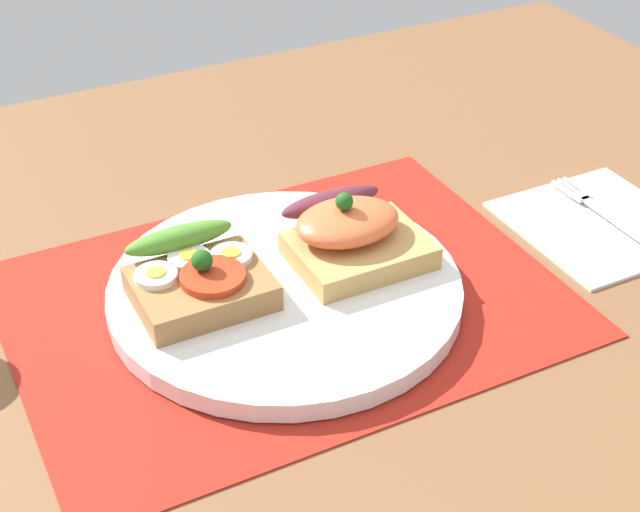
{
  "coord_description": "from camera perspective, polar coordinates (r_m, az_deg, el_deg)",
  "views": [
    {
      "loc": [
        -24.06,
        -53.25,
        44.6
      ],
      "look_at": [
        3.0,
        0.0,
        3.34
      ],
      "focal_mm": 53.27,
      "sensor_mm": 36.0,
      "label": 1
    }
  ],
  "objects": [
    {
      "name": "ground_plane",
      "position": [
        0.74,
        -2.06,
        -3.73
      ],
      "size": [
        120.0,
        90.0,
        3.2
      ],
      "primitive_type": "cube",
      "color": "brown"
    },
    {
      "name": "placemat",
      "position": [
        0.73,
        -2.09,
        -2.65
      ],
      "size": [
        41.37,
        30.76,
        0.3
      ],
      "primitive_type": "cube",
      "color": "#A72116",
      "rests_on": "ground_plane"
    },
    {
      "name": "plate",
      "position": [
        0.73,
        -2.1,
        -2.08
      ],
      "size": [
        27.15,
        27.15,
        1.54
      ],
      "primitive_type": "cylinder",
      "color": "white",
      "rests_on": "placemat"
    },
    {
      "name": "sandwich_egg_tomato",
      "position": [
        0.71,
        -7.34,
        -1.31
      ],
      "size": [
        9.76,
        9.27,
        4.3
      ],
      "color": "#9F6E3E",
      "rests_on": "plate"
    },
    {
      "name": "sandwich_salmon",
      "position": [
        0.74,
        1.79,
        1.47
      ],
      "size": [
        10.33,
        9.38,
        5.76
      ],
      "color": "tan",
      "rests_on": "plate"
    },
    {
      "name": "napkin",
      "position": [
        0.86,
        16.43,
        1.94
      ],
      "size": [
        14.16,
        14.61,
        0.6
      ],
      "primitive_type": "cube",
      "color": "white",
      "rests_on": "ground_plane"
    },
    {
      "name": "fork",
      "position": [
        0.86,
        16.9,
        2.38
      ],
      "size": [
        1.62,
        14.61,
        0.32
      ],
      "color": "#B7B7BC",
      "rests_on": "napkin"
    }
  ]
}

